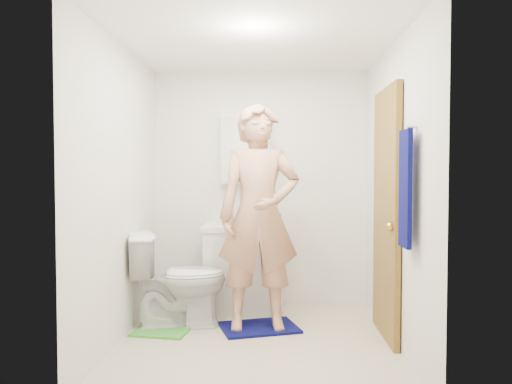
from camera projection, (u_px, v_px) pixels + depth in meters
floor at (256, 342)px, 4.03m from camera, size 2.20×2.40×0.02m
ceiling at (256, 40)px, 3.94m from camera, size 2.20×2.40×0.02m
wall_back at (260, 188)px, 5.19m from camera, size 2.20×0.02×2.40m
wall_front at (249, 201)px, 2.77m from camera, size 2.20×0.02×2.40m
wall_left at (119, 192)px, 4.02m from camera, size 0.02×2.40×2.40m
wall_right at (396, 193)px, 3.94m from camera, size 0.02×2.40×2.40m
vanity_cabinet at (244, 270)px, 4.93m from camera, size 0.75×0.55×0.80m
countertop at (244, 227)px, 4.92m from camera, size 0.79×0.59×0.05m
sink_basin at (244, 226)px, 4.92m from camera, size 0.40×0.40×0.03m
faucet at (245, 217)px, 5.09m from camera, size 0.03×0.03×0.12m
medicine_cabinet at (246, 149)px, 5.11m from camera, size 0.50×0.12×0.70m
mirror_panel at (245, 149)px, 5.05m from camera, size 0.46×0.01×0.66m
door at (386, 213)px, 4.10m from camera, size 0.05×0.80×2.05m
door_knob at (390, 226)px, 3.79m from camera, size 0.07×0.07×0.07m
towel at (405, 189)px, 3.38m from camera, size 0.03×0.24×0.80m
towel_hook at (412, 126)px, 3.36m from camera, size 0.06×0.02×0.02m
toilet at (179, 279)px, 4.41m from camera, size 0.89×0.61×0.84m
bath_mat at (259, 327)px, 4.34m from camera, size 0.75×0.63×0.02m
green_rug at (162, 330)px, 4.26m from camera, size 0.51×0.46×0.02m
soap_dispenser at (228, 215)px, 4.90m from camera, size 0.12×0.12×0.19m
toothbrush_cup at (275, 219)px, 4.97m from camera, size 0.14×0.14×0.10m
man at (259, 216)px, 4.28m from camera, size 0.75×0.54×1.93m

